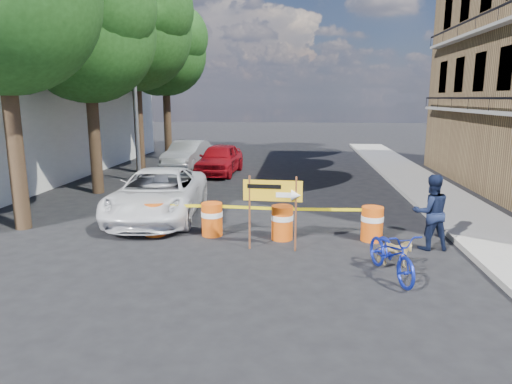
% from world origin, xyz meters
% --- Properties ---
extents(ground, '(120.00, 120.00, 0.00)m').
position_xyz_m(ground, '(0.00, 0.00, 0.00)').
color(ground, black).
rests_on(ground, ground).
extents(sidewalk_east, '(2.40, 40.00, 0.15)m').
position_xyz_m(sidewalk_east, '(6.20, 6.00, 0.07)').
color(sidewalk_east, gray).
rests_on(sidewalk_east, ground).
extents(tree_mid_a, '(5.25, 5.00, 8.68)m').
position_xyz_m(tree_mid_a, '(-6.74, 7.00, 6.01)').
color(tree_mid_a, '#332316').
rests_on(tree_mid_a, ground).
extents(tree_mid_b, '(5.67, 5.40, 9.62)m').
position_xyz_m(tree_mid_b, '(-6.73, 12.00, 6.71)').
color(tree_mid_b, '#332316').
rests_on(tree_mid_b, ground).
extents(tree_far, '(5.04, 4.80, 8.84)m').
position_xyz_m(tree_far, '(-6.74, 17.00, 6.22)').
color(tree_far, '#332316').
rests_on(tree_far, ground).
extents(streetlamp, '(1.25, 0.18, 8.00)m').
position_xyz_m(streetlamp, '(-5.93, 9.50, 4.38)').
color(streetlamp, gray).
rests_on(streetlamp, ground).
extents(barrel_far_left, '(0.58, 0.58, 0.90)m').
position_xyz_m(barrel_far_left, '(-2.84, 1.71, 0.47)').
color(barrel_far_left, '#E6560D').
rests_on(barrel_far_left, ground).
extents(barrel_mid_left, '(0.58, 0.58, 0.90)m').
position_xyz_m(barrel_mid_left, '(-1.29, 1.82, 0.47)').
color(barrel_mid_left, '#E6560D').
rests_on(barrel_mid_left, ground).
extents(barrel_mid_right, '(0.58, 0.58, 0.90)m').
position_xyz_m(barrel_mid_right, '(0.60, 1.65, 0.47)').
color(barrel_mid_right, '#E6560D').
rests_on(barrel_mid_right, ground).
extents(barrel_far_right, '(0.58, 0.58, 0.90)m').
position_xyz_m(barrel_far_right, '(2.94, 1.76, 0.47)').
color(barrel_far_right, '#E6560D').
rests_on(barrel_far_right, ground).
extents(detour_sign, '(1.43, 0.28, 1.84)m').
position_xyz_m(detour_sign, '(0.58, 0.75, 1.35)').
color(detour_sign, '#592D19').
rests_on(detour_sign, ground).
extents(pedestrian, '(1.00, 0.82, 1.87)m').
position_xyz_m(pedestrian, '(4.24, 1.20, 0.93)').
color(pedestrian, black).
rests_on(pedestrian, ground).
extents(bicycle, '(0.93, 1.17, 1.96)m').
position_xyz_m(bicycle, '(2.95, -0.72, 0.98)').
color(bicycle, '#1526AB').
rests_on(bicycle, ground).
extents(dog, '(0.86, 0.64, 0.66)m').
position_xyz_m(dog, '(3.12, -0.15, 0.33)').
color(dog, '#DEC47F').
rests_on(dog, ground).
extents(suv_white, '(2.83, 5.51, 1.49)m').
position_xyz_m(suv_white, '(-3.31, 3.58, 0.74)').
color(suv_white, white).
rests_on(suv_white, ground).
extents(sedan_red, '(2.03, 4.44, 1.47)m').
position_xyz_m(sedan_red, '(-2.80, 11.92, 0.74)').
color(sedan_red, '#A80E17').
rests_on(sedan_red, ground).
extents(sedan_silver, '(1.95, 4.52, 1.45)m').
position_xyz_m(sedan_silver, '(-4.80, 13.63, 0.72)').
color(sedan_silver, '#A8ABAF').
rests_on(sedan_silver, ground).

